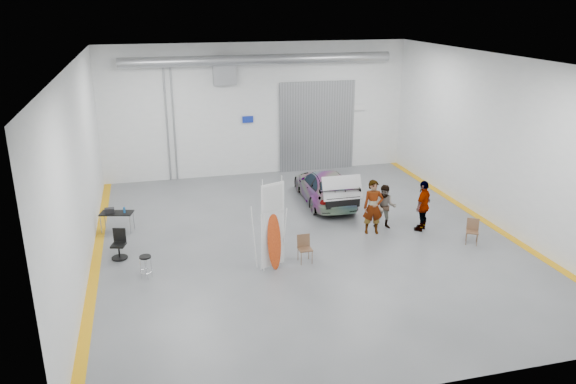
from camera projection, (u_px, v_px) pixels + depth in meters
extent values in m
plane|color=#595B60|center=(306.00, 240.00, 19.14)|extent=(16.00, 16.00, 0.00)
cube|color=silver|center=(79.00, 170.00, 16.51)|extent=(0.02, 16.00, 6.00)
cube|color=silver|center=(498.00, 142.00, 19.81)|extent=(0.02, 16.00, 6.00)
cube|color=silver|center=(258.00, 110.00, 25.48)|extent=(14.00, 0.02, 6.00)
cube|color=silver|center=(424.00, 260.00, 10.83)|extent=(14.00, 0.02, 6.00)
cube|color=white|center=(309.00, 60.00, 17.18)|extent=(14.00, 16.00, 0.02)
cube|color=gray|center=(317.00, 126.00, 26.36)|extent=(3.60, 0.12, 4.20)
cube|color=gray|center=(224.00, 71.00, 24.47)|extent=(1.00, 0.50, 1.20)
cylinder|color=gray|center=(260.00, 59.00, 24.18)|extent=(11.90, 0.44, 0.44)
cube|color=#13279B|center=(248.00, 119.00, 25.42)|extent=(0.50, 0.04, 0.30)
cube|color=white|center=(358.00, 108.00, 26.57)|extent=(0.70, 0.04, 0.25)
cylinder|color=gray|center=(174.00, 125.00, 24.68)|extent=(0.08, 0.08, 5.00)
cylinder|color=gray|center=(167.00, 126.00, 24.61)|extent=(0.08, 0.08, 5.00)
cube|color=orange|center=(96.00, 262.00, 17.52)|extent=(0.30, 16.00, 0.01)
cube|color=orange|center=(484.00, 221.00, 20.75)|extent=(0.30, 16.00, 0.01)
imported|color=white|center=(325.00, 187.00, 22.51)|extent=(2.01, 4.50, 1.28)
imported|color=#966D51|center=(373.00, 207.00, 19.37)|extent=(0.78, 0.59, 1.93)
imported|color=slate|center=(385.00, 207.00, 19.87)|extent=(0.97, 0.90, 1.60)
imported|color=brown|center=(423.00, 206.00, 19.65)|extent=(1.09, 1.03, 1.84)
cube|color=white|center=(271.00, 239.00, 16.77)|extent=(0.77, 0.33, 1.74)
ellipsoid|color=orange|center=(271.00, 242.00, 16.71)|extent=(0.53, 0.39, 1.83)
cube|color=white|center=(270.00, 199.00, 16.32)|extent=(0.75, 0.32, 0.92)
cylinder|color=white|center=(259.00, 226.00, 16.53)|extent=(0.02, 0.02, 2.90)
cylinder|color=white|center=(282.00, 223.00, 16.69)|extent=(0.02, 0.02, 2.90)
cube|color=brown|center=(305.00, 249.00, 17.35)|extent=(0.42, 0.40, 0.04)
cube|color=brown|center=(304.00, 240.00, 17.45)|extent=(0.41, 0.09, 0.39)
cube|color=brown|center=(472.00, 232.00, 18.68)|extent=(0.54, 0.53, 0.04)
cube|color=brown|center=(470.00, 224.00, 18.78)|extent=(0.38, 0.27, 0.38)
cylinder|color=black|center=(145.00, 257.00, 16.28)|extent=(0.34, 0.34, 0.05)
torus|color=silver|center=(146.00, 271.00, 16.43)|extent=(0.36, 0.36, 0.02)
cylinder|color=gray|center=(102.00, 226.00, 19.39)|extent=(0.03, 0.03, 0.67)
cylinder|color=gray|center=(132.00, 223.00, 19.63)|extent=(0.03, 0.03, 0.67)
cylinder|color=gray|center=(103.00, 221.00, 19.81)|extent=(0.03, 0.03, 0.67)
cylinder|color=gray|center=(132.00, 219.00, 20.05)|extent=(0.03, 0.03, 0.67)
cube|color=black|center=(116.00, 213.00, 19.61)|extent=(1.22, 0.81, 0.04)
cylinder|color=#19589B|center=(124.00, 210.00, 19.55)|extent=(0.07, 0.07, 0.20)
cube|color=black|center=(109.00, 210.00, 19.56)|extent=(0.32, 0.20, 0.17)
cylinder|color=black|center=(120.00, 258.00, 17.72)|extent=(0.50, 0.50, 0.04)
cylinder|color=black|center=(119.00, 251.00, 17.65)|extent=(0.05, 0.05, 0.43)
cube|color=black|center=(118.00, 245.00, 17.58)|extent=(0.51, 0.51, 0.06)
cube|color=black|center=(118.00, 235.00, 17.67)|extent=(0.40, 0.16, 0.45)
cube|color=silver|center=(342.00, 186.00, 20.50)|extent=(1.50, 0.91, 0.04)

